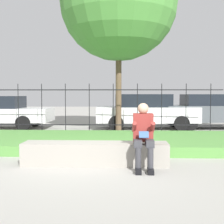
# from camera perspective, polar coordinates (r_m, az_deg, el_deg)

# --- Properties ---
(ground_plane) EXTENTS (60.00, 60.00, 0.00)m
(ground_plane) POSITION_cam_1_polar(r_m,az_deg,el_deg) (6.41, -5.02, -9.53)
(ground_plane) COLOR #9E9B93
(stone_bench) EXTENTS (2.91, 0.57, 0.45)m
(stone_bench) POSITION_cam_1_polar(r_m,az_deg,el_deg) (6.35, -3.08, -7.81)
(stone_bench) COLOR gray
(stone_bench) RESTS_ON ground_plane
(person_seated_reader) EXTENTS (0.42, 0.73, 1.25)m
(person_seated_reader) POSITION_cam_1_polar(r_m,az_deg,el_deg) (5.95, 5.75, -3.88)
(person_seated_reader) COLOR black
(person_seated_reader) RESTS_ON ground_plane
(grass_berm) EXTENTS (10.34, 3.26, 0.24)m
(grass_berm) POSITION_cam_1_polar(r_m,az_deg,el_deg) (8.67, -3.07, -5.37)
(grass_berm) COLOR #569342
(grass_berm) RESTS_ON ground_plane
(iron_fence) EXTENTS (8.34, 0.03, 1.79)m
(iron_fence) POSITION_cam_1_polar(r_m,az_deg,el_deg) (10.82, -1.98, 0.71)
(iron_fence) COLOR black
(iron_fence) RESTS_ON ground_plane
(car_parked_right) EXTENTS (4.50, 2.05, 1.43)m
(car_parked_right) POSITION_cam_1_polar(r_m,az_deg,el_deg) (13.62, 18.45, 0.29)
(car_parked_right) COLOR #4C5156
(car_parked_right) RESTS_ON ground_plane
(car_parked_center) EXTENTS (4.13, 2.03, 1.43)m
(car_parked_center) POSITION_cam_1_polar(r_m,az_deg,el_deg) (12.90, 6.13, 0.23)
(car_parked_center) COLOR silver
(car_parked_center) RESTS_ON ground_plane
(tree_behind_fence) EXTENTS (4.29, 4.29, 6.94)m
(tree_behind_fence) POSITION_cam_1_polar(r_m,az_deg,el_deg) (12.04, 1.23, 19.48)
(tree_behind_fence) COLOR brown
(tree_behind_fence) RESTS_ON ground_plane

